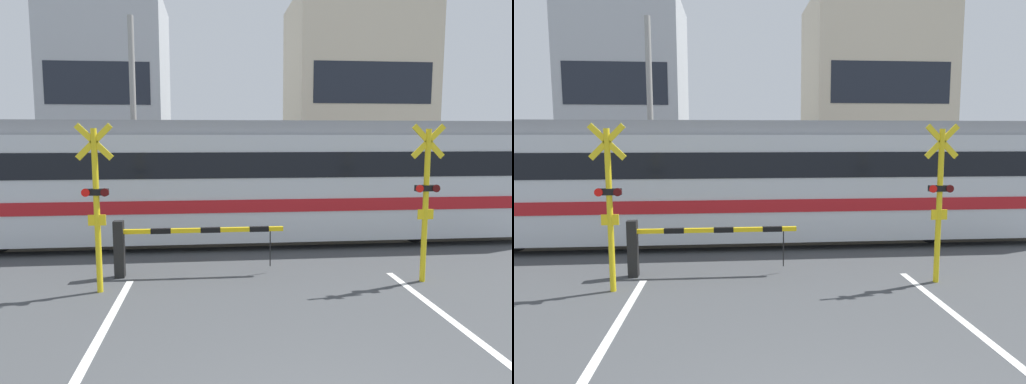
{
  "view_description": "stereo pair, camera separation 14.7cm",
  "coord_description": "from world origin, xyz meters",
  "views": [
    {
      "loc": [
        -1.08,
        -3.15,
        2.92
      ],
      "look_at": [
        0.0,
        7.52,
        1.6
      ],
      "focal_mm": 32.0,
      "sensor_mm": 36.0,
      "label": 1
    },
    {
      "loc": [
        -0.94,
        -3.16,
        2.92
      ],
      "look_at": [
        0.0,
        7.52,
        1.6
      ],
      "focal_mm": 32.0,
      "sensor_mm": 36.0,
      "label": 2
    }
  ],
  "objects": [
    {
      "name": "crossing_signal_right",
      "position": [
        3.17,
        5.4,
        1.74
      ],
      "size": [
        0.68,
        0.15,
        3.15
      ],
      "color": "yellow",
      "rests_on": "ground_plane"
    },
    {
      "name": "building_right_of_street",
      "position": [
        6.83,
        21.43,
        4.98
      ],
      "size": [
        7.02,
        5.61,
        9.97
      ],
      "color": "beige",
      "rests_on": "ground_plane"
    },
    {
      "name": "crossing_barrier_far",
      "position": [
        2.14,
        12.06,
        0.76
      ],
      "size": [
        3.52,
        0.2,
        1.19
      ],
      "color": "black",
      "rests_on": "ground_plane"
    },
    {
      "name": "utility_pole_streetside",
      "position": [
        -3.92,
        14.56,
        3.66
      ],
      "size": [
        0.22,
        0.22,
        7.31
      ],
      "color": "gray",
      "rests_on": "ground_plane"
    },
    {
      "name": "pedestrian",
      "position": [
        0.06,
        14.25,
        1.03
      ],
      "size": [
        0.38,
        0.23,
        1.78
      ],
      "color": "#23232D",
      "rests_on": "ground_plane"
    },
    {
      "name": "crossing_signal_left",
      "position": [
        -3.17,
        5.4,
        1.74
      ],
      "size": [
        0.68,
        0.15,
        3.15
      ],
      "color": "yellow",
      "rests_on": "ground_plane"
    },
    {
      "name": "building_left_of_street",
      "position": [
        -6.13,
        21.43,
        4.83
      ],
      "size": [
        5.62,
        5.61,
        9.67
      ],
      "color": "#B2B7BC",
      "rests_on": "ground_plane"
    },
    {
      "name": "crossing_barrier_near",
      "position": [
        -2.14,
        6.29,
        0.76
      ],
      "size": [
        3.52,
        0.2,
        1.19
      ],
      "color": "black",
      "rests_on": "ground_plane"
    },
    {
      "name": "commuter_train",
      "position": [
        -0.93,
        9.45,
        1.77
      ],
      "size": [
        17.65,
        2.81,
        3.31
      ],
      "color": "silver",
      "rests_on": "ground_plane"
    },
    {
      "name": "rail_track_near",
      "position": [
        0.0,
        8.73,
        0.04
      ],
      "size": [
        50.0,
        0.1,
        0.08
      ],
      "color": "#6B6051",
      "rests_on": "ground_plane"
    },
    {
      "name": "rail_track_far",
      "position": [
        0.0,
        10.17,
        0.04
      ],
      "size": [
        50.0,
        0.1,
        0.08
      ],
      "color": "#6B6051",
      "rests_on": "ground_plane"
    }
  ]
}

